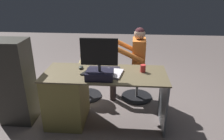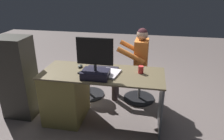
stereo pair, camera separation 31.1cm
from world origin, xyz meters
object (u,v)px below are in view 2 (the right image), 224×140
(office_chair_teddy, at_px, (89,82))
(computer_mouse, at_px, (80,66))
(tv_remote, at_px, (83,72))
(keyboard, at_px, (103,68))
(desk, at_px, (72,94))
(visitor_chair, at_px, (140,85))
(person, at_px, (135,60))
(teddy_bear, at_px, (88,62))
(cup, at_px, (141,70))
(monitor, at_px, (95,67))

(office_chair_teddy, bearing_deg, computer_mouse, 96.68)
(tv_remote, bearing_deg, keyboard, -120.69)
(desk, relative_size, office_chair_teddy, 3.06)
(visitor_chair, xyz_separation_m, person, (0.10, 0.00, 0.43))
(teddy_bear, relative_size, visitor_chair, 0.57)
(desk, distance_m, computer_mouse, 0.41)
(cup, distance_m, person, 0.65)
(monitor, relative_size, computer_mouse, 5.23)
(computer_mouse, relative_size, person, 0.08)
(monitor, height_order, computer_mouse, monitor)
(desk, height_order, office_chair_teddy, desk)
(computer_mouse, height_order, tv_remote, computer_mouse)
(keyboard, relative_size, cup, 4.31)
(person, bearing_deg, monitor, 64.89)
(keyboard, height_order, cup, cup)
(monitor, relative_size, visitor_chair, 0.97)
(cup, relative_size, visitor_chair, 0.19)
(computer_mouse, distance_m, person, 0.91)
(desk, xyz_separation_m, teddy_bear, (-0.03, -0.70, 0.21))
(visitor_chair, distance_m, person, 0.44)
(cup, distance_m, visitor_chair, 0.82)
(monitor, height_order, keyboard, monitor)
(desk, relative_size, monitor, 3.18)
(desk, xyz_separation_m, office_chair_teddy, (-0.03, -0.68, -0.14))
(computer_mouse, bearing_deg, teddy_bear, -83.45)
(office_chair_teddy, distance_m, person, 0.89)
(cup, distance_m, office_chair_teddy, 1.21)
(tv_remote, distance_m, teddy_bear, 0.76)
(cup, height_order, office_chair_teddy, cup)
(teddy_bear, height_order, person, person)
(person, bearing_deg, keyboard, 56.11)
(keyboard, xyz_separation_m, office_chair_teddy, (0.38, -0.56, -0.50))
(monitor, distance_m, office_chair_teddy, 1.12)
(office_chair_teddy, height_order, teddy_bear, teddy_bear)
(cup, xyz_separation_m, teddy_bear, (0.90, -0.62, -0.19))
(computer_mouse, distance_m, visitor_chair, 1.11)
(monitor, distance_m, computer_mouse, 0.44)
(desk, relative_size, tv_remote, 10.66)
(desk, height_order, tv_remote, tv_remote)
(keyboard, bearing_deg, cup, 174.43)
(desk, relative_size, computer_mouse, 16.65)
(keyboard, height_order, tv_remote, keyboard)
(desk, xyz_separation_m, person, (-0.80, -0.71, 0.30))
(desk, relative_size, person, 1.33)
(computer_mouse, xyz_separation_m, teddy_bear, (0.07, -0.57, -0.16))
(cup, xyz_separation_m, office_chair_teddy, (0.90, -0.61, -0.54))
(desk, bearing_deg, monitor, 157.00)
(cup, bearing_deg, person, -78.61)
(teddy_bear, bearing_deg, tv_remote, 101.65)
(keyboard, distance_m, visitor_chair, 0.90)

